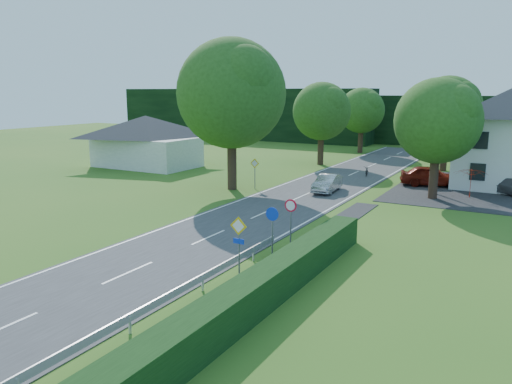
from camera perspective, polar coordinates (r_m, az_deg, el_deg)
The scene contains 26 objects.
road at distance 33.22m, azimuth 2.42°, elevation -1.77°, with size 7.00×80.00×0.04m, color #353537.
footpath at distance 16.37m, azimuth -11.25°, elevation -16.40°, with size 1.50×44.00×0.04m, color black.
parking_pad at distance 42.64m, azimuth 25.29°, elevation 0.09°, with size 14.00×16.00×0.04m, color black.
line_edge_left at distance 34.76m, azimuth -2.37°, elevation -1.13°, with size 0.12×80.00×0.01m, color white.
line_edge_right at distance 31.92m, azimuth 7.63°, elevation -2.36°, with size 0.12×80.00×0.01m, color white.
line_centre at distance 33.21m, azimuth 2.42°, elevation -1.73°, with size 0.12×80.00×0.01m, color white, non-canonical shape.
guardrail at distance 15.14m, azimuth -22.42°, elevation -18.15°, with size 0.12×26.00×0.69m, color silver, non-canonical shape.
hedge_right at distance 13.86m, azimuth -11.83°, elevation -18.95°, with size 1.20×30.00×1.30m, color black.
tree_main at distance 38.82m, azimuth -2.82°, elevation 8.79°, with size 9.40×9.40×11.64m, color #254A16, non-canonical shape.
tree_left_far at distance 52.75m, azimuth 7.47°, elevation 7.74°, with size 7.00×7.00×8.58m, color #254A16, non-canonical shape.
tree_right_far at distance 51.53m, azimuth 20.91°, elevation 7.29°, with size 7.40×7.40×9.09m, color #254A16, non-canonical shape.
tree_left_back at distance 63.89m, azimuth 11.94°, elevation 8.00°, with size 6.60×6.60×8.07m, color #254A16, non-canonical shape.
tree_right_back at distance 59.62m, azimuth 21.07°, elevation 7.01°, with size 6.20×6.20×7.56m, color #254A16, non-canonical shape.
tree_right_mid at distance 37.52m, azimuth 19.92°, elevation 5.69°, with size 7.00×7.00×8.58m, color #254A16, non-canonical shape.
treeline_left at distance 82.75m, azimuth -1.78°, elevation 8.94°, with size 44.00×6.00×8.00m, color black.
treeline_right at distance 75.28m, azimuth 24.38°, elevation 7.31°, with size 30.00×5.00×7.00m, color black.
bungalow_left at distance 52.24m, azimuth -12.42°, elevation 5.80°, with size 11.00×6.50×5.20m.
streetlight at distance 39.55m, azimuth 19.80°, elevation 6.21°, with size 2.03×0.18×8.00m.
sign_priority_right at distance 20.57m, azimuth -1.99°, elevation -4.97°, with size 0.78×0.09×2.59m.
sign_roundabout at distance 23.13m, azimuth 1.87°, elevation -3.43°, with size 0.64×0.08×2.37m.
sign_speed_limit at distance 24.84m, azimuth 3.98°, elevation -2.18°, with size 0.64×0.11×2.37m.
sign_priority_left at distance 39.30m, azimuth -0.14°, elevation 2.83°, with size 0.78×0.09×2.44m.
moving_car at distance 38.56m, azimuth 8.14°, elevation 1.00°, with size 1.39×3.98×1.31m, color #BABABF.
motorcycle at distance 46.62m, azimuth 12.56°, elevation 2.39°, with size 0.60×1.71×0.90m, color black.
parked_car_red at distance 43.02m, azimuth 19.35°, elevation 1.76°, with size 1.93×4.79×1.63m, color maroon.
parasol at distance 39.11m, azimuth 23.30°, elevation 0.95°, with size 2.34×2.39×2.15m, color #B5210E.
Camera 1 is at (14.54, -8.89, 7.61)m, focal length 35.00 mm.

